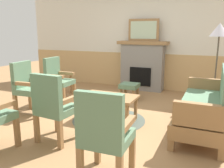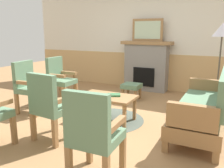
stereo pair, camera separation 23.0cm
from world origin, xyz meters
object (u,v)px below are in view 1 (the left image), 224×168
book_on_table (115,95)px  armchair_front_center (54,105)px  floor_lamp_by_couch (219,35)px  armchair_corner_left (104,132)px  couch (205,106)px  armchair_near_fireplace (57,78)px  framed_picture (143,30)px  side_table (60,77)px  fireplace (142,65)px  footstool (129,87)px  armchair_by_window_left (28,86)px  coffee_table (109,99)px

book_on_table → armchair_front_center: 1.20m
floor_lamp_by_couch → armchair_corner_left: bearing=-107.9°
couch → armchair_near_fireplace: 3.04m
armchair_front_center → armchair_near_fireplace: bearing=125.0°
framed_picture → side_table: bearing=-142.8°
fireplace → book_on_table: fireplace is taller
footstool → book_on_table: bearing=-80.7°
armchair_by_window_left → side_table: size_ratio=1.78×
side_table → floor_lamp_by_couch: size_ratio=0.33×
armchair_front_center → armchair_corner_left: (1.03, -0.54, 0.00)m
coffee_table → floor_lamp_by_couch: bearing=40.3°
fireplace → coffee_table: fireplace is taller
coffee_table → footstool: coffee_table is taller
footstool → armchair_near_fireplace: armchair_near_fireplace is taller
armchair_front_center → book_on_table: bearing=68.2°
book_on_table → floor_lamp_by_couch: (1.55, 1.36, 1.00)m
couch → side_table: (-3.37, 0.97, 0.04)m
footstool → floor_lamp_by_couch: floor_lamp_by_couch is taller
framed_picture → armchair_near_fireplace: framed_picture is taller
coffee_table → armchair_by_window_left: size_ratio=0.98×
armchair_by_window_left → coffee_table: bearing=10.6°
fireplace → armchair_front_center: 3.50m
fireplace → footstool: bearing=-89.9°
armchair_near_fireplace → armchair_by_window_left: (-0.06, -0.82, 0.00)m
couch → fireplace: bearing=126.6°
coffee_table → footstool: size_ratio=2.40×
fireplace → armchair_by_window_left: (-1.40, -2.70, -0.11)m
armchair_corner_left → coffee_table: bearing=113.1°
fireplace → armchair_corner_left: bearing=-78.6°
fireplace → floor_lamp_by_couch: 2.20m
fireplace → footstool: fireplace is taller
floor_lamp_by_couch → fireplace: bearing=150.3°
armchair_corner_left → armchair_near_fireplace: bearing=135.1°
book_on_table → side_table: side_table is taller
book_on_table → floor_lamp_by_couch: size_ratio=0.13×
framed_picture → armchair_near_fireplace: size_ratio=0.82×
side_table → armchair_by_window_left: bearing=-78.1°
couch → armchair_corner_left: size_ratio=1.84×
footstool → fireplace: bearing=90.1°
armchair_near_fireplace → side_table: 0.70m
couch → side_table: couch is taller
armchair_by_window_left → side_table: 1.45m
armchair_near_fireplace → side_table: size_ratio=1.78×
armchair_near_fireplace → framed_picture: bearing=54.6°
armchair_by_window_left → couch: bearing=8.3°
couch → armchair_by_window_left: (-3.07, -0.45, 0.14)m
book_on_table → side_table: 2.21m
framed_picture → book_on_table: bearing=-84.5°
framed_picture → footstool: (0.00, -1.01, -1.28)m
fireplace → armchair_near_fireplace: (-1.34, -1.88, -0.11)m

